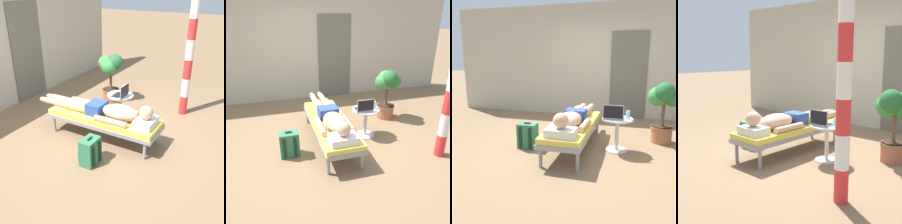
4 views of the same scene
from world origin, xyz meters
The scene contains 10 objects.
ground_plane centered at (0.00, 0.00, 0.00)m, with size 40.00×40.00×0.00m, color #846647.
house_wall_back centered at (-0.03, 2.34, 1.35)m, with size 7.60×0.20×2.70m, color #B2AD99.
house_door_panel centered at (0.71, 2.23, 1.02)m, with size 0.84×0.03×2.04m, color #625F54.
lounge_chair centered at (-0.03, -0.10, 0.35)m, with size 0.61×1.90×0.42m.
person_reclining centered at (-0.03, -0.16, 0.52)m, with size 0.53×2.17×0.32m.
side_table centered at (0.64, -0.05, 0.36)m, with size 0.48×0.48×0.52m.
laptop centered at (0.58, -0.10, 0.58)m, with size 0.31×0.24×0.23m.
drink_glass centered at (0.79, -0.05, 0.59)m, with size 0.06×0.06×0.13m, color #99D8E5.
backpack centered at (-0.75, -0.31, 0.20)m, with size 0.30×0.26×0.42m.
potted_plant centered at (1.36, 0.56, 0.68)m, with size 0.57×0.57×1.05m.
Camera 2 is at (-0.93, -3.58, 2.16)m, focal length 37.68 mm.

